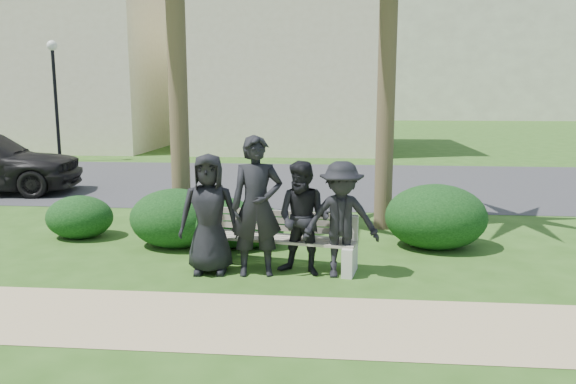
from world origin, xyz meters
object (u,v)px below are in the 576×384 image
(park_bench, at_px, (279,243))
(man_b, at_px, (257,206))
(street_lamp, at_px, (54,79))
(man_d, at_px, (341,220))
(man_c, at_px, (304,219))
(man_a, at_px, (209,214))

(park_bench, distance_m, man_b, 0.75)
(park_bench, xyz_separation_m, man_b, (-0.26, -0.37, 0.60))
(street_lamp, bearing_deg, park_bench, -51.80)
(street_lamp, distance_m, man_d, 16.01)
(street_lamp, height_order, park_bench, street_lamp)
(man_d, bearing_deg, man_c, 172.07)
(park_bench, height_order, man_a, man_a)
(man_a, height_order, man_d, man_a)
(street_lamp, xyz_separation_m, man_d, (10.18, -12.17, -2.16))
(man_c, distance_m, man_d, 0.51)
(man_d, bearing_deg, street_lamp, 127.09)
(man_b, relative_size, man_d, 1.21)
(park_bench, xyz_separation_m, man_a, (-0.92, -0.34, 0.48))
(street_lamp, bearing_deg, man_b, -53.42)
(man_b, height_order, man_d, man_b)
(man_a, distance_m, man_b, 0.67)
(man_b, height_order, man_c, man_b)
(man_a, distance_m, man_c, 1.28)
(man_b, distance_m, man_d, 1.14)
(street_lamp, distance_m, man_a, 14.93)
(park_bench, distance_m, man_c, 0.64)
(street_lamp, relative_size, man_c, 2.77)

